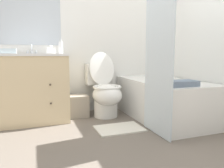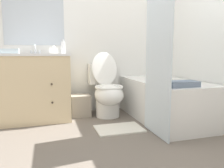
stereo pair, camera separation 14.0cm
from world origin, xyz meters
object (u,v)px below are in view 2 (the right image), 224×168
Objects in this scene: tissue_box at (53,50)px; vanity_cabinet at (36,86)px; bath_towel_folded at (182,84)px; sink_faucet at (35,51)px; bathtub at (165,100)px; soap_dispenser at (63,47)px; bath_mat at (119,129)px; wastebasket at (81,106)px; toilet at (107,92)px; hand_towel_folded at (9,51)px.

vanity_cabinet is at bearing 170.79° from tissue_box.
bath_towel_folded is at bearing -33.80° from vanity_cabinet.
sink_faucet is (-0.00, 0.19, 0.47)m from vanity_cabinet.
vanity_cabinet is 0.53m from tissue_box.
soap_dispenser reaches higher than bathtub.
tissue_box is at bearing 142.71° from bath_towel_folded.
soap_dispenser reaches higher than bath_mat.
wastebasket is at bearing 7.47° from tissue_box.
toilet is at bearing -4.01° from tissue_box.
tissue_box is 1.66m from bath_towel_folded.
vanity_cabinet is 1.73m from bathtub.
wastebasket is 1.65× the size of soap_dispenser.
tissue_box reaches higher than toilet.
sink_faucet is 0.42m from soap_dispenser.
toilet reaches higher than bath_mat.
bathtub is at bearing 76.68° from bath_towel_folded.
wastebasket is at bearing 116.59° from bath_mat.
wastebasket is at bearing 7.20° from soap_dispenser.
bath_towel_folded is (1.81, -0.85, -0.35)m from hand_towel_folded.
vanity_cabinet is at bearing 176.75° from soap_dispenser.
soap_dispenser is (0.36, -0.21, 0.05)m from sink_faucet.
tissue_box is at bearing -9.21° from vanity_cabinet.
bathtub is (0.71, -0.37, -0.08)m from toilet.
bath_mat is (0.35, -0.69, -0.14)m from wastebasket.
bath_towel_folded is (1.16, -1.00, -0.41)m from soap_dispenser.
sink_faucet is 0.77× the size of soap_dispenser.
bathtub is at bearing 17.51° from bath_mat.
vanity_cabinet is 2.90× the size of wastebasket.
bath_towel_folded reaches higher than bath_mat.
wastebasket is (-1.08, 0.46, -0.12)m from bathtub.
tissue_box is at bearing 136.98° from bath_mat.
vanity_cabinet is at bearing 174.70° from toilet.
hand_towel_folded is at bearing 154.88° from bath_towel_folded.
bathtub is at bearing -23.27° from wastebasket.
sink_faucet is 0.42× the size of bath_towel_folded.
wastebasket is 0.85m from tissue_box.
bathtub is at bearing -8.27° from hand_towel_folded.
bathtub is (1.66, -0.65, -0.65)m from sink_faucet.
soap_dispenser is (0.36, -0.02, 0.51)m from vanity_cabinet.
vanity_cabinet is 2.64× the size of bath_towel_folded.
sink_faucet reaches higher than bath_towel_folded.
wastebasket is 0.79m from bath_mat.
bathtub is (1.66, -0.46, -0.18)m from vanity_cabinet.
vanity_cabinet is 0.96m from toilet.
sink_faucet is 0.16× the size of toilet.
sink_faucet is 0.63× the size of hand_towel_folded.
hand_towel_folded is at bearing -148.33° from vanity_cabinet.
hand_towel_folded is (-1.94, 0.28, 0.64)m from bathtub.
tissue_box is at bearing 175.99° from toilet.
hand_towel_folded is (-0.64, -0.15, -0.05)m from soap_dispenser.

